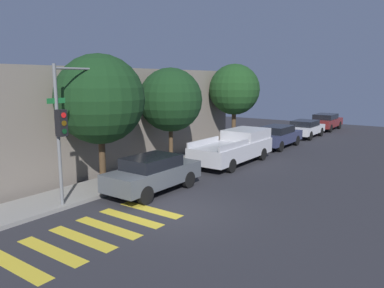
# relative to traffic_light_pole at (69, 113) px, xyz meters

# --- Properties ---
(ground_plane) EXTENTS (60.00, 60.00, 0.00)m
(ground_plane) POSITION_rel_traffic_light_pole_xyz_m (1.57, -3.37, -3.35)
(ground_plane) COLOR #28282D
(sidewalk) EXTENTS (26.00, 2.08, 0.14)m
(sidewalk) POSITION_rel_traffic_light_pole_xyz_m (1.57, 0.87, -3.28)
(sidewalk) COLOR gray
(sidewalk) RESTS_ON ground
(building_row) EXTENTS (26.00, 6.00, 5.05)m
(building_row) POSITION_rel_traffic_light_pole_xyz_m (1.57, 5.31, -0.83)
(building_row) COLOR slate
(building_row) RESTS_ON ground
(crosswalk) EXTENTS (6.35, 2.60, 0.00)m
(crosswalk) POSITION_rel_traffic_light_pole_xyz_m (-1.69, -2.57, -3.35)
(crosswalk) COLOR gold
(crosswalk) RESTS_ON ground
(traffic_light_pole) EXTENTS (2.29, 0.56, 5.02)m
(traffic_light_pole) POSITION_rel_traffic_light_pole_xyz_m (0.00, 0.00, 0.00)
(traffic_light_pole) COLOR slate
(traffic_light_pole) RESTS_ON ground
(sedan_near_corner) EXTENTS (4.26, 1.75, 1.49)m
(sedan_near_corner) POSITION_rel_traffic_light_pole_xyz_m (2.88, -1.27, -2.56)
(sedan_near_corner) COLOR #4C5156
(sedan_near_corner) RESTS_ON ground
(pickup_truck) EXTENTS (5.69, 2.11, 1.71)m
(pickup_truck) POSITION_rel_traffic_light_pole_xyz_m (9.59, -1.27, -2.46)
(pickup_truck) COLOR #BCBCC1
(pickup_truck) RESTS_ON ground
(sedan_middle) EXTENTS (4.58, 1.82, 1.45)m
(sedan_middle) POSITION_rel_traffic_light_pole_xyz_m (15.34, -1.27, -2.57)
(sedan_middle) COLOR #2D3351
(sedan_middle) RESTS_ON ground
(sedan_far_end) EXTENTS (4.24, 1.89, 1.34)m
(sedan_far_end) POSITION_rel_traffic_light_pole_xyz_m (20.74, -1.27, -2.62)
(sedan_far_end) COLOR silver
(sedan_far_end) RESTS_ON ground
(sedan_tail_of_row) EXTENTS (4.60, 1.88, 1.44)m
(sedan_tail_of_row) POSITION_rel_traffic_light_pole_xyz_m (26.13, -1.27, -2.58)
(sedan_tail_of_row) COLOR maroon
(sedan_tail_of_row) RESTS_ON ground
(tree_near_corner) EXTENTS (3.64, 3.64, 5.53)m
(tree_near_corner) POSITION_rel_traffic_light_pole_xyz_m (2.12, 0.85, 0.35)
(tree_near_corner) COLOR #42301E
(tree_near_corner) RESTS_ON ground
(tree_midblock) EXTENTS (3.20, 3.20, 5.09)m
(tree_midblock) POSITION_rel_traffic_light_pole_xyz_m (6.66, 0.85, 0.13)
(tree_midblock) COLOR #4C3823
(tree_midblock) RESTS_ON ground
(tree_far_end) EXTENTS (3.23, 3.23, 5.48)m
(tree_far_end) POSITION_rel_traffic_light_pole_xyz_m (13.16, 0.85, 0.50)
(tree_far_end) COLOR #4C3823
(tree_far_end) RESTS_ON ground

